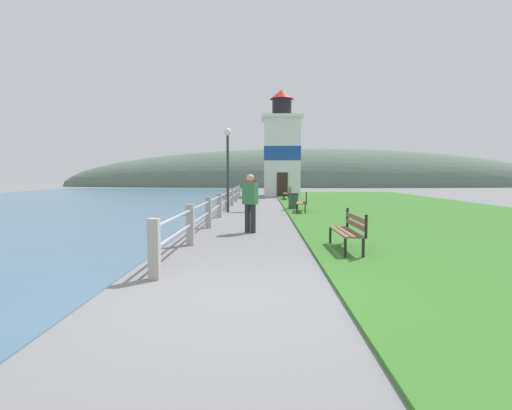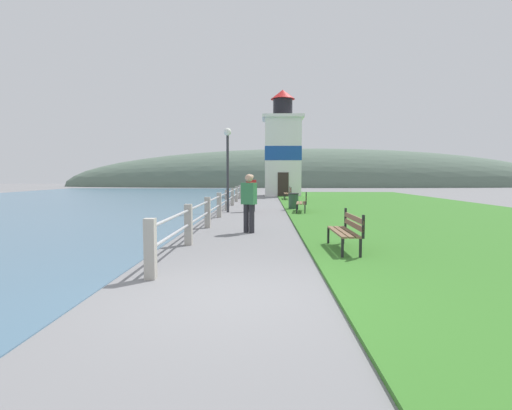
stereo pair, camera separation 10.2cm
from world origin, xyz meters
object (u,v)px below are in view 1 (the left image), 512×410
park_bench_far (288,192)px  lighthouse (282,151)px  person_by_railing (251,191)px  lamp_post (228,154)px  park_bench_near (349,229)px  person_strolling (250,201)px  park_bench_midway (303,201)px  trash_bin (293,201)px

park_bench_far → lighthouse: bearing=-87.8°
person_by_railing → lamp_post: lamp_post is taller
park_bench_near → park_bench_far: 19.50m
person_by_railing → lighthouse: bearing=-26.7°
person_strolling → person_by_railing: (-0.19, 7.21, 0.00)m
lighthouse → person_by_railing: 15.68m
park_bench_midway → park_bench_far: size_ratio=1.06×
person_by_railing → person_strolling: bearing=162.7°
park_bench_near → person_strolling: bearing=-53.1°
lighthouse → lamp_post: (-3.24, -15.74, -1.13)m
person_strolling → trash_bin: person_strolling is taller
park_bench_far → park_bench_midway: bearing=91.2°
park_bench_far → person_strolling: bearing=83.2°
park_bench_near → person_by_railing: (-2.54, 10.26, 0.43)m
lighthouse → lamp_post: size_ratio=2.28×
park_bench_near → lamp_post: lamp_post is taller
lighthouse → person_by_railing: size_ratio=5.03×
park_bench_midway → trash_bin: park_bench_midway is taller
park_bench_midway → park_bench_near: bearing=96.4°
park_bench_near → trash_bin: bearing=-88.6°
trash_bin → lamp_post: bearing=-154.5°
lamp_post → park_bench_midway: bearing=-3.5°
park_bench_midway → lamp_post: (-3.53, 0.22, 2.20)m
lighthouse → lamp_post: lighthouse is taller
lighthouse → park_bench_near: bearing=-89.1°
park_bench_midway → lighthouse: lighthouse is taller
park_bench_near → person_strolling: person_strolling is taller
park_bench_far → park_bench_near: bearing=91.2°
park_bench_near → person_strolling: 3.87m
park_bench_midway → trash_bin: bearing=-73.8°
park_bench_near → park_bench_far: (-0.22, 19.50, 0.00)m
trash_bin → lamp_post: 4.24m
lamp_post → park_bench_far: bearing=70.6°
person_strolling → person_by_railing: person_by_railing is taller
lamp_post → person_by_railing: bearing=23.5°
person_by_railing → park_bench_midway: bearing=-124.6°
park_bench_near → trash_bin: (-0.42, 11.31, -0.11)m
park_bench_midway → lamp_post: 4.16m
person_by_railing → trash_bin: size_ratio=2.14×
park_bench_midway → lamp_post: lamp_post is taller
trash_bin → person_strolling: bearing=-103.1°
person_by_railing → trash_bin: (2.12, 1.06, -0.55)m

